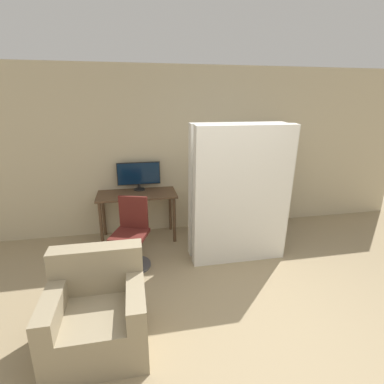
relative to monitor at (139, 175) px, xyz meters
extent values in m
plane|color=#9E8966|center=(0.86, -2.85, -1.02)|extent=(16.00, 16.00, 0.00)
cube|color=#C6B793|center=(0.86, 0.14, 0.33)|extent=(8.00, 0.06, 2.70)
cube|color=brown|center=(-0.05, -0.19, -0.27)|extent=(1.22, 0.61, 0.03)
cylinder|color=brown|center=(-0.60, -0.44, -0.65)|extent=(0.05, 0.05, 0.73)
cylinder|color=brown|center=(0.50, -0.44, -0.65)|extent=(0.05, 0.05, 0.73)
cylinder|color=brown|center=(-0.60, 0.05, -0.65)|extent=(0.05, 0.05, 0.73)
cylinder|color=brown|center=(0.50, 0.05, -0.65)|extent=(0.05, 0.05, 0.73)
cylinder|color=black|center=(0.00, 0.00, -0.25)|extent=(0.18, 0.18, 0.02)
cylinder|color=black|center=(0.00, 0.00, -0.19)|extent=(0.04, 0.04, 0.08)
cube|color=black|center=(0.00, 0.00, 0.02)|extent=(0.69, 0.02, 0.36)
cube|color=#0A1E38|center=(0.00, 0.00, 0.02)|extent=(0.66, 0.03, 0.34)
cylinder|color=#4C4C51|center=(-0.18, -1.07, -1.00)|extent=(0.52, 0.52, 0.03)
cylinder|color=#4C4C51|center=(-0.18, -1.07, -0.79)|extent=(0.05, 0.05, 0.40)
cube|color=#591E19|center=(-0.18, -1.07, -0.56)|extent=(0.56, 0.56, 0.05)
cube|color=#591E19|center=(-0.11, -0.88, -0.31)|extent=(0.39, 0.17, 0.45)
cube|color=black|center=(1.86, -0.05, -0.22)|extent=(0.02, 0.32, 1.60)
cube|color=black|center=(2.49, -0.05, -0.22)|extent=(0.02, 0.32, 1.60)
cube|color=black|center=(2.17, 0.10, -0.22)|extent=(0.65, 0.02, 1.60)
cube|color=black|center=(2.17, -0.05, -1.01)|extent=(0.61, 0.29, 0.02)
cube|color=black|center=(2.17, -0.05, -0.61)|extent=(0.61, 0.29, 0.02)
cube|color=black|center=(2.17, -0.05, -0.22)|extent=(0.61, 0.29, 0.02)
cube|color=black|center=(2.17, -0.05, 0.18)|extent=(0.61, 0.29, 0.02)
cube|color=black|center=(2.17, -0.05, 0.58)|extent=(0.61, 0.29, 0.02)
cube|color=#232328|center=(1.89, -0.09, -0.86)|extent=(0.04, 0.18, 0.29)
cube|color=#7A2D84|center=(1.94, -0.10, -0.84)|extent=(0.04, 0.19, 0.32)
cube|color=#7A2D84|center=(1.98, -0.07, -0.85)|extent=(0.03, 0.17, 0.30)
cube|color=#287A38|center=(2.02, -0.02, -0.84)|extent=(0.03, 0.20, 0.33)
cube|color=red|center=(1.89, -0.03, -0.45)|extent=(0.03, 0.21, 0.32)
cube|color=orange|center=(1.93, 0.00, -0.48)|extent=(0.03, 0.16, 0.24)
cube|color=#1E4C9E|center=(1.97, -0.05, -0.43)|extent=(0.02, 0.22, 0.34)
cube|color=#232328|center=(2.00, -0.06, -0.49)|extent=(0.02, 0.17, 0.23)
cube|color=red|center=(2.03, -0.05, -0.48)|extent=(0.03, 0.23, 0.25)
cube|color=#7A2D84|center=(2.06, -0.06, -0.45)|extent=(0.02, 0.24, 0.31)
cube|color=orange|center=(2.09, -0.06, -0.47)|extent=(0.03, 0.23, 0.27)
cube|color=gold|center=(2.13, -0.04, -0.48)|extent=(0.04, 0.17, 0.25)
cube|color=orange|center=(2.17, -0.01, -0.47)|extent=(0.03, 0.18, 0.27)
cube|color=#287A38|center=(1.90, -0.04, -0.06)|extent=(0.04, 0.24, 0.30)
cube|color=#287A38|center=(1.94, -0.08, -0.06)|extent=(0.02, 0.22, 0.30)
cube|color=red|center=(1.97, -0.02, -0.08)|extent=(0.03, 0.21, 0.25)
cube|color=red|center=(2.01, -0.07, -0.06)|extent=(0.03, 0.23, 0.30)
cube|color=orange|center=(2.05, -0.04, -0.05)|extent=(0.03, 0.18, 0.31)
cube|color=#287A38|center=(2.08, -0.08, -0.09)|extent=(0.03, 0.22, 0.24)
cube|color=teal|center=(1.89, -0.06, 0.31)|extent=(0.03, 0.17, 0.24)
cube|color=orange|center=(1.92, -0.09, 0.35)|extent=(0.02, 0.17, 0.33)
cube|color=red|center=(1.96, -0.06, 0.31)|extent=(0.03, 0.17, 0.25)
cube|color=#287A38|center=(2.00, -0.03, 0.33)|extent=(0.03, 0.23, 0.29)
cube|color=teal|center=(2.04, -0.08, 0.35)|extent=(0.03, 0.20, 0.31)
cube|color=silver|center=(1.30, -1.24, -0.08)|extent=(1.31, 0.27, 1.89)
cube|color=beige|center=(1.95, -1.24, -0.08)|extent=(0.01, 0.27, 1.85)
cube|color=silver|center=(1.30, -0.93, -0.08)|extent=(1.31, 0.24, 1.88)
cube|color=beige|center=(1.95, -0.93, -0.08)|extent=(0.01, 0.24, 1.85)
cube|color=gray|center=(-0.48, -2.42, -0.82)|extent=(0.85, 0.80, 0.40)
cube|color=gray|center=(-0.48, -2.12, -0.39)|extent=(0.85, 0.20, 0.45)
cube|color=gray|center=(-0.82, -2.42, -0.52)|extent=(0.16, 0.80, 0.20)
cube|color=gray|center=(-0.13, -2.42, -0.52)|extent=(0.16, 0.80, 0.20)
camera|label=1|loc=(-0.10, -4.76, 1.12)|focal=28.00mm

